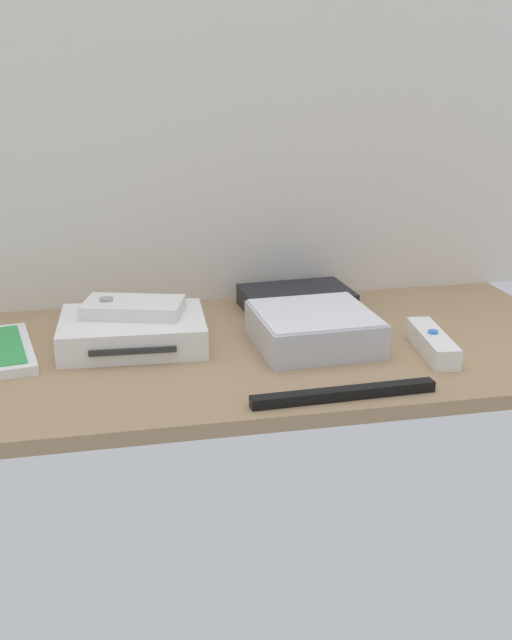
{
  "coord_description": "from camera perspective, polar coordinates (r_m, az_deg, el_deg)",
  "views": [
    {
      "loc": [
        -21.58,
        -103.51,
        40.18
      ],
      "look_at": [
        0.0,
        0.0,
        4.0
      ],
      "focal_mm": 42.84,
      "sensor_mm": 36.0,
      "label": 1
    }
  ],
  "objects": [
    {
      "name": "back_wall",
      "position": [
        1.3,
        -2.29,
        15.27
      ],
      "size": [
        110.0,
        1.2,
        64.0
      ],
      "primitive_type": "cube",
      "color": "silver",
      "rests_on": "ground"
    },
    {
      "name": "remote_classic_pad",
      "position": [
        1.14,
        -9.16,
        0.93
      ],
      "size": [
        16.05,
        11.66,
        2.4
      ],
      "rotation": [
        0.0,
        0.0,
        -0.28
      ],
      "color": "white",
      "rests_on": "game_console"
    },
    {
      "name": "network_router",
      "position": [
        1.29,
        3.03,
        1.57
      ],
      "size": [
        18.71,
        13.18,
        3.4
      ],
      "rotation": [
        0.0,
        0.0,
        0.06
      ],
      "color": "black",
      "rests_on": "ground_plane"
    },
    {
      "name": "remote_wand",
      "position": [
        1.13,
        13.03,
        -1.67
      ],
      "size": [
        5.22,
        15.11,
        3.4
      ],
      "rotation": [
        0.0,
        0.0,
        -0.11
      ],
      "color": "white",
      "rests_on": "ground_plane"
    },
    {
      "name": "game_console",
      "position": [
        1.14,
        -9.19,
        -0.84
      ],
      "size": [
        21.81,
        17.35,
        4.4
      ],
      "rotation": [
        0.0,
        0.0,
        -0.05
      ],
      "color": "white",
      "rests_on": "ground_plane"
    },
    {
      "name": "sensor_bar",
      "position": [
        0.96,
        6.59,
        -5.48
      ],
      "size": [
        24.05,
        2.66,
        1.4
      ],
      "primitive_type": "cube",
      "rotation": [
        0.0,
        0.0,
        0.04
      ],
      "color": "black",
      "rests_on": "ground_plane"
    },
    {
      "name": "ground_plane",
      "position": [
        1.13,
        0.0,
        -2.39
      ],
      "size": [
        100.0,
        48.0,
        2.0
      ],
      "primitive_type": "cube",
      "color": "#9E7F5B",
      "rests_on": "ground"
    },
    {
      "name": "mini_computer",
      "position": [
        1.13,
        4.36,
        -0.63
      ],
      "size": [
        17.71,
        17.71,
        5.3
      ],
      "rotation": [
        0.0,
        0.0,
        0.04
      ],
      "color": "silver",
      "rests_on": "ground_plane"
    }
  ]
}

